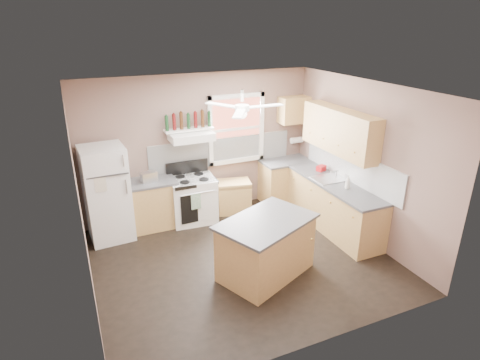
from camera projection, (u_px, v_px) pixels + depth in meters
name	position (u px, v px, depth m)	size (l,w,h in m)	color
floor	(242.00, 259.00, 6.44)	(4.50, 4.50, 0.00)	black
ceiling	(242.00, 90.00, 5.43)	(4.50, 4.50, 0.00)	white
wall_back	(199.00, 145.00, 7.66)	(4.50, 0.05, 2.70)	#7A5E53
wall_right	(365.00, 161.00, 6.79)	(0.05, 4.00, 2.70)	#7A5E53
wall_left	(79.00, 209.00, 5.09)	(0.05, 4.00, 2.70)	#7A5E53
backsplash_back	(222.00, 151.00, 7.86)	(2.90, 0.03, 0.55)	white
backsplash_right	(350.00, 166.00, 7.09)	(0.03, 2.60, 0.55)	white
window_view	(236.00, 129.00, 7.81)	(1.00, 0.02, 1.20)	brown
window_frame	(236.00, 129.00, 7.79)	(1.16, 0.07, 1.36)	white
refrigerator	(107.00, 194.00, 6.81)	(0.70, 0.68, 1.66)	white
base_cabinet_left	(151.00, 205.00, 7.33)	(0.90, 0.60, 0.86)	#AB8247
counter_left	(149.00, 182.00, 7.16)	(0.92, 0.62, 0.04)	#434345
toaster	(149.00, 177.00, 7.10)	(0.28, 0.16, 0.18)	silver
stove	(193.00, 200.00, 7.54)	(0.81, 0.64, 0.86)	white
range_hood	(191.00, 136.00, 7.24)	(0.78, 0.50, 0.14)	white
bottle_shelf	(189.00, 129.00, 7.30)	(0.90, 0.26, 0.03)	white
cart	(234.00, 196.00, 7.94)	(0.64, 0.43, 0.64)	#AB8247
base_cabinet_corner	(285.00, 182.00, 8.38)	(1.00, 0.60, 0.86)	#AB8247
base_cabinet_right	(333.00, 207.00, 7.26)	(0.60, 2.20, 0.86)	#AB8247
counter_corner	(286.00, 161.00, 8.21)	(1.02, 0.62, 0.04)	#434345
counter_right	(335.00, 184.00, 7.09)	(0.62, 2.22, 0.04)	#434345
sink	(328.00, 179.00, 7.26)	(0.55, 0.45, 0.03)	silver
faucet	(336.00, 174.00, 7.29)	(0.03, 0.03, 0.14)	silver
upper_cabinet_right	(339.00, 131.00, 6.98)	(0.33, 1.80, 0.76)	#AB8247
upper_cabinet_corner	(294.00, 110.00, 8.01)	(0.60, 0.33, 0.52)	#AB8247
paper_towel	(297.00, 140.00, 8.33)	(0.12, 0.12, 0.26)	white
island	(266.00, 248.00, 5.94)	(1.33, 0.84, 0.86)	#AB8247
island_top	(267.00, 222.00, 5.77)	(1.41, 0.92, 0.04)	#434345
ceiling_fan_hub	(242.00, 108.00, 5.53)	(0.20, 0.20, 0.08)	white
soap_bottle	(348.00, 182.00, 6.80)	(0.09, 0.09, 0.24)	silver
red_caddy	(321.00, 168.00, 7.63)	(0.18, 0.12, 0.10)	red
wine_bottles	(189.00, 121.00, 7.24)	(0.86, 0.06, 0.31)	#143819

